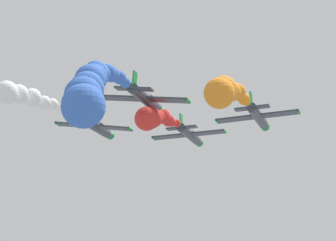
{
  "coord_description": "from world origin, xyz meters",
  "views": [
    {
      "loc": [
        23.45,
        -86.51,
        50.29
      ],
      "look_at": [
        0.0,
        0.0,
        70.56
      ],
      "focal_mm": 84.99,
      "sensor_mm": 36.0,
      "label": 1
    }
  ],
  "objects_px": {
    "airplane_left_inner": "(95,126)",
    "airplane_left_outer": "(146,99)",
    "airplane_right_inner": "(258,116)",
    "airplane_lead": "(190,135)"
  },
  "relations": [
    {
      "from": "airplane_left_inner",
      "to": "airplane_left_outer",
      "type": "bearing_deg",
      "value": -49.08
    },
    {
      "from": "airplane_left_inner",
      "to": "airplane_right_inner",
      "type": "xyz_separation_m",
      "value": [
        19.65,
        -0.04,
        0.02
      ]
    },
    {
      "from": "airplane_left_inner",
      "to": "airplane_left_outer",
      "type": "xyz_separation_m",
      "value": [
        9.72,
        -11.22,
        -0.04
      ]
    },
    {
      "from": "airplane_lead",
      "to": "airplane_left_outer",
      "type": "distance_m",
      "value": 20.61
    },
    {
      "from": "airplane_right_inner",
      "to": "airplane_left_inner",
      "type": "bearing_deg",
      "value": 179.87
    },
    {
      "from": "airplane_lead",
      "to": "airplane_left_inner",
      "type": "height_order",
      "value": "airplane_lead"
    },
    {
      "from": "airplane_left_outer",
      "to": "airplane_right_inner",
      "type": "bearing_deg",
      "value": 48.4
    },
    {
      "from": "airplane_lead",
      "to": "airplane_right_inner",
      "type": "distance_m",
      "value": 13.94
    },
    {
      "from": "airplane_left_inner",
      "to": "airplane_right_inner",
      "type": "relative_size",
      "value": 1.0
    },
    {
      "from": "airplane_left_inner",
      "to": "airplane_right_inner",
      "type": "bearing_deg",
      "value": -0.13
    }
  ]
}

